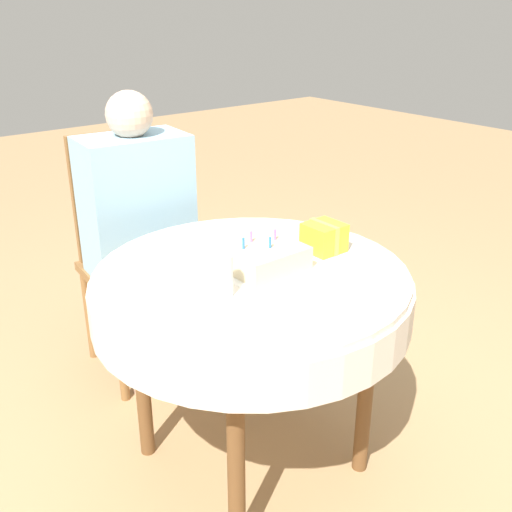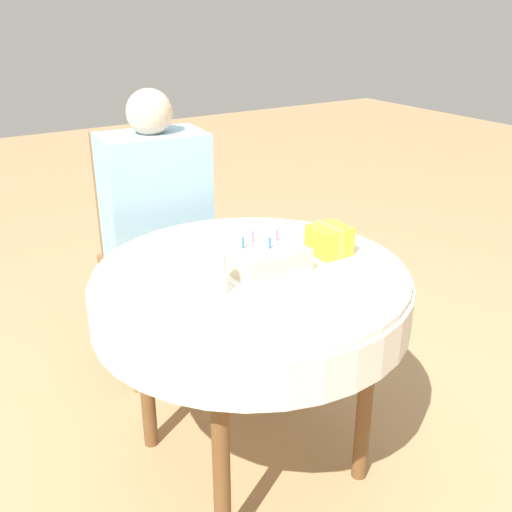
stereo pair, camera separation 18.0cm
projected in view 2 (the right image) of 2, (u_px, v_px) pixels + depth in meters
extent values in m
plane|color=#A37F56|center=(251.00, 458.00, 2.10)|extent=(12.00, 12.00, 0.00)
cylinder|color=silver|center=(251.00, 274.00, 1.82)|extent=(0.96, 0.96, 0.02)
cylinder|color=silver|center=(251.00, 296.00, 1.85)|extent=(0.98, 0.98, 0.13)
cylinder|color=brown|center=(221.00, 451.00, 1.63)|extent=(0.05, 0.05, 0.71)
cylinder|color=brown|center=(366.00, 388.00, 1.89)|extent=(0.05, 0.05, 0.71)
cylinder|color=brown|center=(145.00, 360.00, 2.03)|extent=(0.05, 0.05, 0.71)
cylinder|color=brown|center=(273.00, 319.00, 2.29)|extent=(0.05, 0.05, 0.71)
cube|color=brown|center=(160.00, 267.00, 2.52)|extent=(0.47, 0.47, 0.04)
cube|color=brown|center=(141.00, 190.00, 2.57)|extent=(0.39, 0.07, 0.53)
cylinder|color=brown|center=(134.00, 346.00, 2.38)|extent=(0.04, 0.04, 0.43)
cylinder|color=brown|center=(220.00, 325.00, 2.54)|extent=(0.04, 0.04, 0.43)
cylinder|color=brown|center=(110.00, 306.00, 2.69)|extent=(0.04, 0.04, 0.43)
cylinder|color=brown|center=(188.00, 289.00, 2.84)|extent=(0.04, 0.04, 0.43)
cylinder|color=#DBB293|center=(153.00, 336.00, 2.42)|extent=(0.09, 0.09, 0.46)
cylinder|color=#DBB293|center=(200.00, 324.00, 2.50)|extent=(0.09, 0.09, 0.46)
cube|color=#8CB7D1|center=(155.00, 201.00, 2.40)|extent=(0.43, 0.29, 0.55)
sphere|color=#DBB293|center=(149.00, 112.00, 2.27)|extent=(0.18, 0.18, 0.18)
cube|color=white|center=(261.00, 267.00, 1.83)|extent=(0.27, 0.27, 0.00)
cube|color=beige|center=(261.00, 256.00, 1.82)|extent=(0.22, 0.22, 0.07)
cylinder|color=#D166B2|center=(277.00, 235.00, 1.83)|extent=(0.01, 0.01, 0.04)
cylinder|color=#D166B2|center=(253.00, 236.00, 1.82)|extent=(0.01, 0.01, 0.04)
cylinder|color=blue|center=(243.00, 243.00, 1.77)|extent=(0.01, 0.01, 0.04)
cylinder|color=blue|center=(270.00, 243.00, 1.77)|extent=(0.01, 0.01, 0.04)
cylinder|color=silver|center=(214.00, 273.00, 1.65)|extent=(0.07, 0.07, 0.12)
cube|color=gold|center=(329.00, 240.00, 1.91)|extent=(0.11, 0.11, 0.09)
cube|color=#EAE54C|center=(329.00, 240.00, 1.91)|extent=(0.02, 0.12, 0.10)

